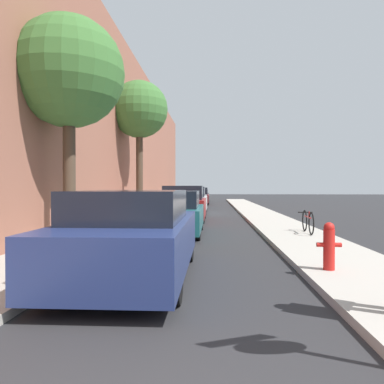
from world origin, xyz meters
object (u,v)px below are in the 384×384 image
at_px(parked_car_grey, 194,198).
at_px(bicycle, 308,222).
at_px(parked_car_navy, 133,236).
at_px(parked_car_black, 200,195).
at_px(parked_car_teal, 172,214).
at_px(street_tree_far, 139,111).
at_px(street_tree_near, 69,74).
at_px(parked_car_maroon, 199,197).
at_px(parked_car_white, 190,201).
at_px(parked_car_red, 184,204).
at_px(fire_hydrant, 329,245).

height_order(parked_car_grey, bicycle, parked_car_grey).
bearing_deg(parked_car_navy, parked_car_black, 89.99).
distance_m(parked_car_teal, street_tree_far, 7.42).
relative_size(parked_car_grey, street_tree_near, 0.74).
bearing_deg(parked_car_teal, parked_car_navy, -90.21).
xyz_separation_m(parked_car_navy, street_tree_near, (-2.26, 3.04, 3.63)).
relative_size(parked_car_grey, parked_car_maroon, 0.93).
height_order(parked_car_maroon, parked_car_black, parked_car_black).
bearing_deg(street_tree_near, parked_car_navy, -53.33).
height_order(parked_car_white, parked_car_maroon, parked_car_white).
bearing_deg(parked_car_red, parked_car_black, 90.08).
xyz_separation_m(parked_car_black, fire_hydrant, (3.27, -31.75, -0.16)).
distance_m(parked_car_navy, parked_car_maroon, 25.90).
bearing_deg(fire_hydrant, parked_car_teal, 121.01).
bearing_deg(parked_car_grey, street_tree_near, -97.15).
height_order(parked_car_red, bicycle, parked_car_red).
relative_size(street_tree_near, fire_hydrant, 7.05).
xyz_separation_m(parked_car_navy, parked_car_white, (0.02, 15.53, 0.01)).
height_order(parked_car_black, bicycle, parked_car_black).
bearing_deg(fire_hydrant, parked_car_maroon, 97.03).
xyz_separation_m(street_tree_near, fire_hydrant, (5.53, -2.79, -3.80)).
relative_size(parked_car_navy, parked_car_red, 1.14).
distance_m(parked_car_white, street_tree_far, 6.47).
distance_m(parked_car_navy, street_tree_far, 12.24).
bearing_deg(parked_car_navy, street_tree_far, 100.63).
relative_size(parked_car_white, parked_car_black, 1.04).
height_order(street_tree_near, street_tree_far, street_tree_far).
distance_m(parked_car_red, parked_car_maroon, 15.42).
distance_m(street_tree_near, bicycle, 7.88).
bearing_deg(parked_car_black, parked_car_teal, -89.97).
xyz_separation_m(parked_car_white, parked_car_black, (-0.01, 16.47, -0.03)).
relative_size(parked_car_white, parked_car_grey, 1.10).
xyz_separation_m(parked_car_red, street_tree_far, (-2.15, 0.76, 4.34)).
distance_m(parked_car_black, street_tree_near, 29.28).
xyz_separation_m(parked_car_navy, parked_car_maroon, (0.11, 25.90, -0.06)).
xyz_separation_m(parked_car_red, parked_car_white, (-0.02, 5.05, -0.01)).
xyz_separation_m(parked_car_teal, parked_car_red, (0.01, 4.83, 0.06)).
height_order(parked_car_red, fire_hydrant, parked_car_red).
height_order(parked_car_white, street_tree_near, street_tree_near).
bearing_deg(bicycle, parked_car_teal, 178.34).
xyz_separation_m(parked_car_navy, parked_car_black, (0.01, 31.99, -0.02)).
height_order(parked_car_white, street_tree_far, street_tree_far).
relative_size(parked_car_white, bicycle, 2.82).
bearing_deg(parked_car_maroon, parked_car_white, -90.52).
xyz_separation_m(street_tree_far, fire_hydrant, (5.38, -10.99, -4.54)).
distance_m(parked_car_navy, fire_hydrant, 3.29).
distance_m(street_tree_far, fire_hydrant, 13.06).
distance_m(parked_car_grey, street_tree_far, 10.51).
relative_size(parked_car_navy, street_tree_far, 0.71).
bearing_deg(bicycle, street_tree_far, 139.39).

